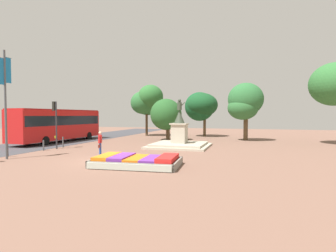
{
  "coord_description": "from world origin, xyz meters",
  "views": [
    {
      "loc": [
        8.65,
        -15.13,
        2.95
      ],
      "look_at": [
        2.85,
        3.95,
        2.14
      ],
      "focal_mm": 28.0,
      "sensor_mm": 36.0,
      "label": 1
    }
  ],
  "objects_px": {
    "banner_pole": "(5,99)",
    "traffic_light_mid_block": "(55,117)",
    "pedestrian_with_handbag": "(100,141)",
    "kerb_bollard_north": "(63,142)",
    "flower_planter": "(137,161)",
    "kerb_bollard_mid_b": "(43,145)",
    "city_bus": "(59,123)",
    "statue_monument": "(179,139)",
    "kerb_bollard_mid_a": "(8,150)"
  },
  "relations": [
    {
      "from": "banner_pole",
      "to": "kerb_bollard_mid_b",
      "type": "height_order",
      "value": "banner_pole"
    },
    {
      "from": "kerb_bollard_north",
      "to": "city_bus",
      "type": "bearing_deg",
      "value": 133.03
    },
    {
      "from": "banner_pole",
      "to": "traffic_light_mid_block",
      "type": "bearing_deg",
      "value": 96.64
    },
    {
      "from": "banner_pole",
      "to": "kerb_bollard_north",
      "type": "distance_m",
      "value": 7.51
    },
    {
      "from": "traffic_light_mid_block",
      "to": "kerb_bollard_north",
      "type": "distance_m",
      "value": 2.57
    },
    {
      "from": "city_bus",
      "to": "kerb_bollard_north",
      "type": "bearing_deg",
      "value": -46.97
    },
    {
      "from": "flower_planter",
      "to": "pedestrian_with_handbag",
      "type": "distance_m",
      "value": 5.67
    },
    {
      "from": "traffic_light_mid_block",
      "to": "flower_planter",
      "type": "bearing_deg",
      "value": -27.3
    },
    {
      "from": "traffic_light_mid_block",
      "to": "kerb_bollard_mid_b",
      "type": "bearing_deg",
      "value": -95.53
    },
    {
      "from": "kerb_bollard_mid_b",
      "to": "city_bus",
      "type": "bearing_deg",
      "value": 120.42
    },
    {
      "from": "traffic_light_mid_block",
      "to": "kerb_bollard_north",
      "type": "bearing_deg",
      "value": 96.73
    },
    {
      "from": "kerb_bollard_mid_a",
      "to": "kerb_bollard_mid_b",
      "type": "distance_m",
      "value": 3.47
    },
    {
      "from": "banner_pole",
      "to": "pedestrian_with_handbag",
      "type": "height_order",
      "value": "banner_pole"
    },
    {
      "from": "traffic_light_mid_block",
      "to": "city_bus",
      "type": "height_order",
      "value": "traffic_light_mid_block"
    },
    {
      "from": "flower_planter",
      "to": "banner_pole",
      "type": "xyz_separation_m",
      "value": [
        -9.34,
        -0.34,
        3.79
      ]
    },
    {
      "from": "flower_planter",
      "to": "city_bus",
      "type": "bearing_deg",
      "value": 143.45
    },
    {
      "from": "flower_planter",
      "to": "kerb_bollard_mid_a",
      "type": "relative_size",
      "value": 5.45
    },
    {
      "from": "city_bus",
      "to": "pedestrian_with_handbag",
      "type": "bearing_deg",
      "value": -36.23
    },
    {
      "from": "flower_planter",
      "to": "traffic_light_mid_block",
      "type": "xyz_separation_m",
      "value": [
        -9.98,
        5.15,
        2.57
      ]
    },
    {
      "from": "statue_monument",
      "to": "traffic_light_mid_block",
      "type": "xyz_separation_m",
      "value": [
        -10.05,
        -4.55,
        2.14
      ]
    },
    {
      "from": "city_bus",
      "to": "pedestrian_with_handbag",
      "type": "relative_size",
      "value": 6.73
    },
    {
      "from": "traffic_light_mid_block",
      "to": "kerb_bollard_mid_b",
      "type": "distance_m",
      "value": 2.72
    },
    {
      "from": "flower_planter",
      "to": "traffic_light_mid_block",
      "type": "distance_m",
      "value": 11.52
    },
    {
      "from": "flower_planter",
      "to": "pedestrian_with_handbag",
      "type": "xyz_separation_m",
      "value": [
        -4.48,
        3.4,
        0.71
      ]
    },
    {
      "from": "traffic_light_mid_block",
      "to": "pedestrian_with_handbag",
      "type": "bearing_deg",
      "value": -17.62
    },
    {
      "from": "traffic_light_mid_block",
      "to": "banner_pole",
      "type": "distance_m",
      "value": 5.66
    },
    {
      "from": "city_bus",
      "to": "flower_planter",
      "type": "bearing_deg",
      "value": -36.55
    },
    {
      "from": "traffic_light_mid_block",
      "to": "banner_pole",
      "type": "height_order",
      "value": "banner_pole"
    },
    {
      "from": "flower_planter",
      "to": "statue_monument",
      "type": "bearing_deg",
      "value": 89.55
    },
    {
      "from": "statue_monument",
      "to": "city_bus",
      "type": "distance_m",
      "value": 14.07
    },
    {
      "from": "statue_monument",
      "to": "kerb_bollard_north",
      "type": "relative_size",
      "value": 5.52
    },
    {
      "from": "statue_monument",
      "to": "kerb_bollard_mid_b",
      "type": "xyz_separation_m",
      "value": [
        -10.18,
        -5.87,
        -0.24
      ]
    },
    {
      "from": "statue_monument",
      "to": "kerb_bollard_north",
      "type": "bearing_deg",
      "value": -161.19
    },
    {
      "from": "flower_planter",
      "to": "city_bus",
      "type": "height_order",
      "value": "city_bus"
    },
    {
      "from": "flower_planter",
      "to": "traffic_light_mid_block",
      "type": "height_order",
      "value": "traffic_light_mid_block"
    },
    {
      "from": "banner_pole",
      "to": "city_bus",
      "type": "xyz_separation_m",
      "value": [
        -4.57,
        10.65,
        -2.01
      ]
    },
    {
      "from": "city_bus",
      "to": "pedestrian_with_handbag",
      "type": "xyz_separation_m",
      "value": [
        9.43,
        -6.91,
        -1.07
      ]
    },
    {
      "from": "city_bus",
      "to": "kerb_bollard_north",
      "type": "height_order",
      "value": "city_bus"
    },
    {
      "from": "statue_monument",
      "to": "pedestrian_with_handbag",
      "type": "distance_m",
      "value": 7.78
    },
    {
      "from": "kerb_bollard_mid_b",
      "to": "kerb_bollard_mid_a",
      "type": "bearing_deg",
      "value": -89.03
    },
    {
      "from": "banner_pole",
      "to": "kerb_bollard_north",
      "type": "height_order",
      "value": "banner_pole"
    },
    {
      "from": "flower_planter",
      "to": "banner_pole",
      "type": "relative_size",
      "value": 0.72
    },
    {
      "from": "flower_planter",
      "to": "pedestrian_with_handbag",
      "type": "height_order",
      "value": "pedestrian_with_handbag"
    },
    {
      "from": "traffic_light_mid_block",
      "to": "banner_pole",
      "type": "xyz_separation_m",
      "value": [
        0.64,
        -5.49,
        1.23
      ]
    },
    {
      "from": "banner_pole",
      "to": "kerb_bollard_north",
      "type": "xyz_separation_m",
      "value": [
        -0.77,
        6.58,
        -3.55
      ]
    },
    {
      "from": "statue_monument",
      "to": "pedestrian_with_handbag",
      "type": "height_order",
      "value": "statue_monument"
    },
    {
      "from": "flower_planter",
      "to": "kerb_bollard_mid_b",
      "type": "xyz_separation_m",
      "value": [
        -10.11,
        3.83,
        0.19
      ]
    },
    {
      "from": "city_bus",
      "to": "kerb_bollard_north",
      "type": "relative_size",
      "value": 11.83
    },
    {
      "from": "kerb_bollard_mid_b",
      "to": "flower_planter",
      "type": "bearing_deg",
      "value": -20.77
    },
    {
      "from": "traffic_light_mid_block",
      "to": "statue_monument",
      "type": "bearing_deg",
      "value": 24.37
    }
  ]
}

